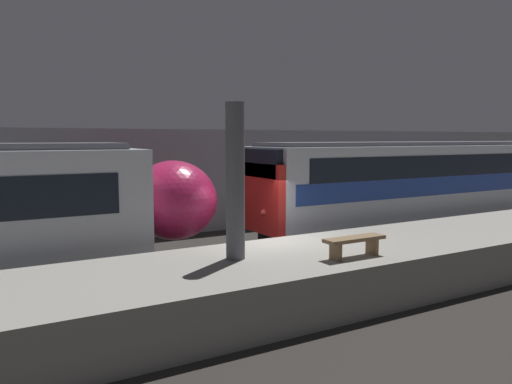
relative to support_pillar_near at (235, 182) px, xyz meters
name	(u,v)px	position (x,y,z in m)	size (l,w,h in m)	color
ground_plane	(269,279)	(1.79, 1.52, -2.78)	(120.00, 120.00, 0.00)	#282623
platform	(309,275)	(1.79, -0.26, -2.24)	(40.00, 3.56, 1.10)	gray
station_rear_barrier	(172,183)	(1.79, 8.53, -0.76)	(50.00, 0.15, 4.05)	#939399
support_pillar_near	(235,182)	(0.00, 0.00, 0.00)	(0.41, 0.41, 3.37)	#56565B
train_boxy	(434,185)	(11.05, 4.01, -0.94)	(16.70, 3.04, 3.57)	black
platform_bench	(354,242)	(2.33, -1.20, -1.35)	(1.50, 0.40, 0.45)	brown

